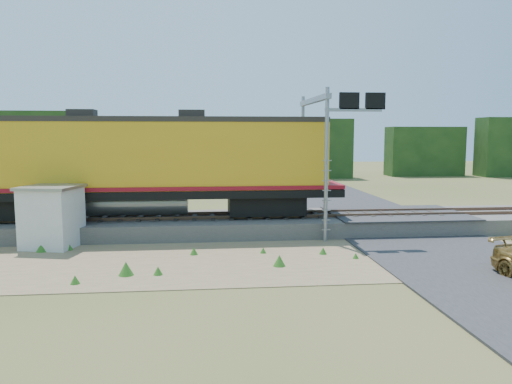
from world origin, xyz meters
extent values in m
plane|color=#475123|center=(0.00, 0.00, 0.00)|extent=(140.00, 140.00, 0.00)
cube|color=slate|center=(0.00, 6.00, 0.40)|extent=(70.00, 5.00, 0.80)
cube|color=brown|center=(0.00, 5.28, 0.88)|extent=(70.00, 0.10, 0.16)
cube|color=brown|center=(0.00, 6.72, 0.88)|extent=(70.00, 0.10, 0.16)
cube|color=#8C7754|center=(-2.00, 0.50, 0.01)|extent=(26.00, 8.00, 0.03)
cube|color=#38383A|center=(7.00, 6.00, 0.83)|extent=(7.00, 5.20, 0.06)
cube|color=#38383A|center=(7.00, 22.00, 0.04)|extent=(7.00, 24.00, 0.08)
cube|color=#173413|center=(0.00, 38.00, 3.25)|extent=(36.00, 3.00, 6.50)
cube|color=black|center=(0.03, 6.00, 1.44)|extent=(3.81, 2.43, 0.95)
cube|color=black|center=(-6.85, 6.00, 2.10)|extent=(21.15, 3.17, 0.38)
cylinder|color=gray|center=(-6.85, 6.00, 1.59)|extent=(5.82, 1.27, 1.27)
cube|color=gold|center=(-6.85, 6.00, 3.93)|extent=(19.57, 3.07, 3.28)
cube|color=maroon|center=(-6.85, 6.00, 2.42)|extent=(21.15, 3.23, 0.19)
cube|color=#28231E|center=(-6.85, 6.00, 5.70)|extent=(19.57, 3.12, 0.25)
cube|color=#28231E|center=(-8.96, 6.00, 5.94)|extent=(1.27, 1.06, 0.48)
cube|color=#28231E|center=(-3.67, 6.00, 5.94)|extent=(1.27, 1.06, 0.48)
cube|color=silver|center=(-9.80, 3.33, 1.31)|extent=(2.53, 2.53, 2.63)
cube|color=gray|center=(-9.80, 3.33, 2.68)|extent=(2.78, 2.78, 0.13)
cylinder|color=gray|center=(2.48, 3.20, 3.55)|extent=(0.18, 0.18, 7.10)
cylinder|color=gray|center=(2.48, 8.80, 3.55)|extent=(0.18, 0.18, 7.10)
cube|color=gray|center=(2.48, 6.00, 6.70)|extent=(0.25, 6.20, 0.25)
cube|color=gray|center=(3.70, 3.20, 6.09)|extent=(2.64, 0.15, 0.15)
cube|color=black|center=(3.49, 3.20, 6.49)|extent=(0.91, 0.15, 0.76)
cube|color=black|center=(4.71, 3.20, 6.49)|extent=(0.91, 0.15, 0.76)
camera|label=1|loc=(-3.06, -19.17, 4.98)|focal=35.00mm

